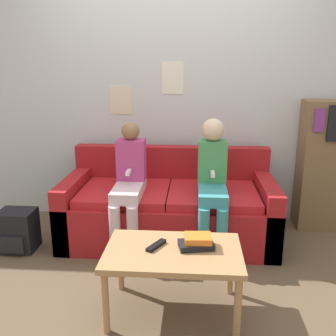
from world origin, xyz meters
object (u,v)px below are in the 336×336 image
at_px(bookshelf, 324,165).
at_px(backpack, 18,231).
at_px(coffee_table, 173,258).
at_px(person_right, 212,179).
at_px(tv_remote, 156,245).
at_px(couch, 169,209).
at_px(person_left, 129,181).

relative_size(bookshelf, backpack, 3.48).
distance_m(bookshelf, backpack, 2.82).
xyz_separation_m(coffee_table, person_right, (0.27, 0.89, 0.24)).
xyz_separation_m(person_right, backpack, (-1.63, -0.15, -0.45)).
xyz_separation_m(tv_remote, backpack, (-1.25, 0.70, -0.27)).
xyz_separation_m(couch, coffee_table, (0.10, -1.08, 0.11)).
relative_size(person_right, tv_remote, 6.56).
height_order(bookshelf, backpack, bookshelf).
xyz_separation_m(person_left, tv_remote, (0.32, -0.85, -0.15)).
bearing_deg(person_left, coffee_table, -64.28).
relative_size(person_left, person_right, 0.97).
bearing_deg(backpack, tv_remote, -29.35).
xyz_separation_m(person_right, bookshelf, (1.06, 0.53, -0.01)).
xyz_separation_m(tv_remote, bookshelf, (1.44, 1.39, 0.17)).
bearing_deg(person_right, tv_remote, -113.76).
bearing_deg(person_left, couch, 32.30).
bearing_deg(tv_remote, person_right, 95.47).
relative_size(couch, coffee_table, 2.20).
height_order(coffee_table, person_left, person_left).
distance_m(couch, backpack, 1.31).
height_order(tv_remote, backpack, tv_remote).
relative_size(person_left, tv_remote, 6.34).
distance_m(coffee_table, bookshelf, 1.96).
bearing_deg(coffee_table, backpack, 151.68).
distance_m(couch, tv_remote, 1.07).
relative_size(coffee_table, backpack, 2.40).
height_order(coffee_table, backpack, coffee_table).
xyz_separation_m(bookshelf, backpack, (-2.70, -0.68, -0.44)).
height_order(couch, person_right, person_right).
height_order(couch, person_left, person_left).
relative_size(couch, tv_remote, 10.99).
xyz_separation_m(coffee_table, person_left, (-0.42, 0.88, 0.21)).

